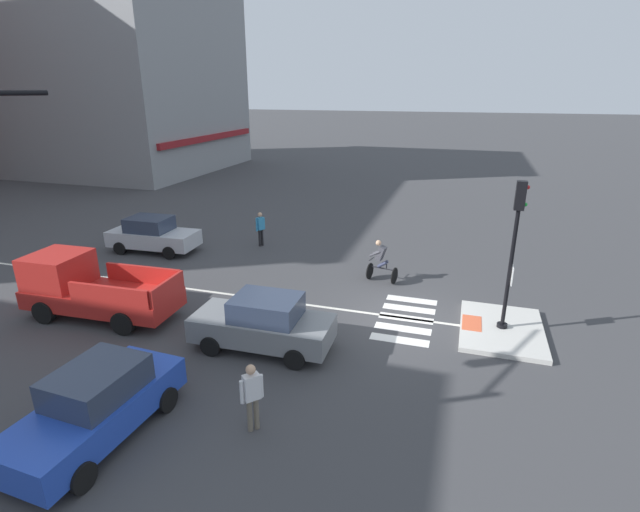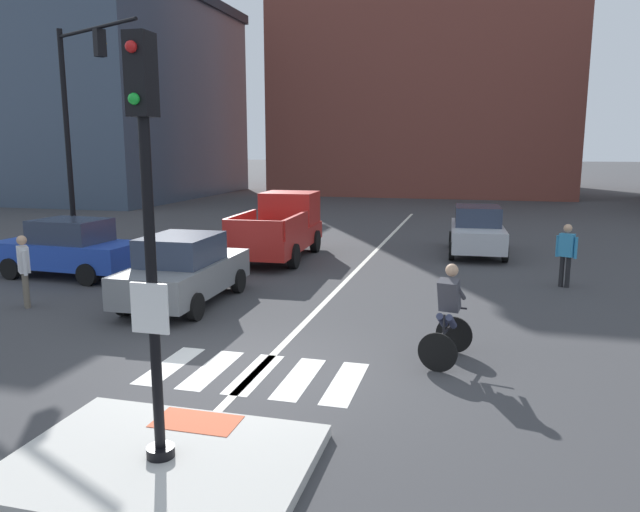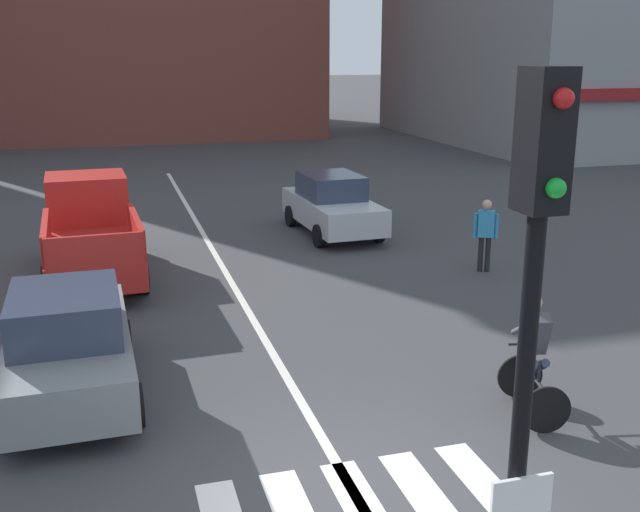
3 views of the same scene
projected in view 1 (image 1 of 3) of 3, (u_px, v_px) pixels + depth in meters
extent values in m
plane|color=#3D3D3F|center=(400.00, 317.00, 15.94)|extent=(300.00, 300.00, 0.00)
cube|color=beige|center=(501.00, 329.00, 15.01)|extent=(3.41, 2.51, 0.15)
cube|color=#DB5B38|center=(472.00, 323.00, 15.24)|extent=(1.10, 0.60, 0.01)
cylinder|color=black|center=(502.00, 325.00, 14.97)|extent=(0.32, 0.32, 0.12)
cylinder|color=black|center=(510.00, 269.00, 14.33)|extent=(0.12, 0.12, 3.68)
cube|color=white|center=(512.00, 275.00, 14.38)|extent=(0.44, 0.03, 0.56)
cube|color=black|center=(521.00, 196.00, 13.58)|extent=(0.24, 0.28, 0.84)
sphere|color=red|center=(528.00, 187.00, 13.45)|extent=(0.12, 0.12, 0.12)
sphere|color=green|center=(525.00, 205.00, 13.62)|extent=(0.12, 0.12, 0.12)
cube|color=silver|center=(399.00, 340.00, 14.52)|extent=(0.44, 1.80, 0.01)
cube|color=silver|center=(403.00, 328.00, 15.20)|extent=(0.44, 1.80, 0.01)
cube|color=silver|center=(406.00, 318.00, 15.88)|extent=(0.44, 1.80, 0.01)
cube|color=silver|center=(409.00, 309.00, 16.56)|extent=(0.44, 1.80, 0.01)
cube|color=silver|center=(412.00, 300.00, 17.24)|extent=(0.44, 1.80, 0.01)
cube|color=silver|center=(146.00, 283.00, 18.75)|extent=(0.14, 28.00, 0.01)
cube|color=gray|center=(109.00, 74.00, 43.28)|extent=(17.02, 19.59, 16.91)
cube|color=maroon|center=(210.00, 138.00, 42.27)|extent=(15.32, 0.30, 0.50)
cube|color=slate|center=(263.00, 328.00, 13.89)|extent=(1.79, 4.14, 0.70)
cube|color=#2D384C|center=(266.00, 308.00, 13.63)|extent=(1.52, 1.93, 0.64)
cylinder|color=black|center=(211.00, 346.00, 13.59)|extent=(0.19, 0.60, 0.60)
cylinder|color=black|center=(236.00, 320.00, 15.09)|extent=(0.19, 0.60, 0.60)
cylinder|color=black|center=(295.00, 359.00, 12.92)|extent=(0.19, 0.60, 0.60)
cylinder|color=black|center=(312.00, 331.00, 14.43)|extent=(0.19, 0.60, 0.60)
cube|color=silver|center=(154.00, 238.00, 22.21)|extent=(1.89, 4.17, 0.70)
cube|color=#2D384C|center=(149.00, 224.00, 22.02)|extent=(1.57, 1.97, 0.64)
cylinder|color=black|center=(188.00, 242.00, 22.78)|extent=(0.21, 0.61, 0.60)
cylinder|color=black|center=(169.00, 253.00, 21.26)|extent=(0.21, 0.61, 0.60)
cylinder|color=black|center=(142.00, 238.00, 23.39)|extent=(0.21, 0.61, 0.60)
cylinder|color=black|center=(120.00, 248.00, 21.87)|extent=(0.21, 0.61, 0.60)
cube|color=#2347B7|center=(96.00, 412.00, 10.28)|extent=(4.18, 1.91, 0.70)
cube|color=#2D384C|center=(97.00, 382.00, 10.19)|extent=(1.97, 1.58, 0.64)
cylinder|color=black|center=(82.00, 478.00, 9.00)|extent=(0.61, 0.21, 0.60)
cylinder|color=black|center=(18.00, 455.00, 9.55)|extent=(0.61, 0.21, 0.60)
cylinder|color=black|center=(167.00, 400.00, 11.25)|extent=(0.61, 0.21, 0.60)
cylinder|color=black|center=(111.00, 385.00, 11.79)|extent=(0.61, 0.21, 0.60)
cube|color=red|center=(103.00, 298.00, 15.80)|extent=(2.11, 5.17, 0.60)
cube|color=red|center=(58.00, 270.00, 15.91)|extent=(1.87, 1.77, 1.10)
cube|color=#2D384C|center=(37.00, 265.00, 16.08)|extent=(1.62, 0.15, 0.60)
cube|color=red|center=(109.00, 295.00, 14.54)|extent=(0.24, 2.81, 0.60)
cube|color=red|center=(143.00, 274.00, 16.16)|extent=(0.24, 2.81, 0.60)
cube|color=red|center=(168.00, 289.00, 14.99)|extent=(1.80, 0.17, 0.60)
cylinder|color=black|center=(44.00, 312.00, 15.45)|extent=(0.27, 0.77, 0.76)
cylinder|color=black|center=(84.00, 291.00, 17.11)|extent=(0.27, 0.77, 0.76)
cylinder|color=black|center=(123.00, 323.00, 14.73)|extent=(0.27, 0.77, 0.76)
cylinder|color=black|center=(157.00, 300.00, 16.39)|extent=(0.27, 0.77, 0.76)
cylinder|color=black|center=(370.00, 271.00, 19.08)|extent=(0.65, 0.18, 0.66)
cylinder|color=black|center=(394.00, 276.00, 18.59)|extent=(0.65, 0.18, 0.66)
cylinder|color=black|center=(382.00, 268.00, 18.76)|extent=(0.24, 0.88, 0.05)
cylinder|color=black|center=(387.00, 265.00, 18.62)|extent=(0.04, 0.04, 0.30)
cylinder|color=black|center=(371.00, 259.00, 18.88)|extent=(0.44, 0.13, 0.04)
cylinder|color=#2D334C|center=(382.00, 265.00, 18.63)|extent=(0.20, 0.41, 0.33)
cylinder|color=#2D334C|center=(384.00, 263.00, 18.76)|extent=(0.20, 0.41, 0.33)
cube|color=#3F3F47|center=(381.00, 253.00, 18.60)|extent=(0.41, 0.45, 0.60)
sphere|color=tan|center=(379.00, 243.00, 18.52)|extent=(0.22, 0.22, 0.22)
cylinder|color=#3F3F47|center=(375.00, 254.00, 18.55)|extent=(0.18, 0.46, 0.31)
cylinder|color=#3F3F47|center=(378.00, 251.00, 18.81)|extent=(0.18, 0.46, 0.31)
cylinder|color=#6B6051|center=(256.00, 413.00, 10.62)|extent=(0.12, 0.12, 0.82)
cylinder|color=#6B6051|center=(250.00, 415.00, 10.55)|extent=(0.12, 0.12, 0.82)
cube|color=silver|center=(252.00, 387.00, 10.35)|extent=(0.41, 0.40, 0.60)
cylinder|color=silver|center=(261.00, 386.00, 10.47)|extent=(0.09, 0.09, 0.56)
cylinder|color=silver|center=(242.00, 392.00, 10.25)|extent=(0.09, 0.09, 0.56)
sphere|color=tan|center=(251.00, 370.00, 10.20)|extent=(0.22, 0.22, 0.22)
cylinder|color=black|center=(262.00, 237.00, 23.12)|extent=(0.12, 0.12, 0.82)
cylinder|color=black|center=(260.00, 238.00, 23.01)|extent=(0.12, 0.12, 0.82)
cube|color=#338CBF|center=(260.00, 224.00, 22.83)|extent=(0.42, 0.35, 0.60)
cylinder|color=#338CBF|center=(264.00, 224.00, 23.00)|extent=(0.09, 0.09, 0.56)
cylinder|color=#338CBF|center=(257.00, 226.00, 22.69)|extent=(0.09, 0.09, 0.56)
sphere|color=tan|center=(260.00, 215.00, 22.68)|extent=(0.22, 0.22, 0.22)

